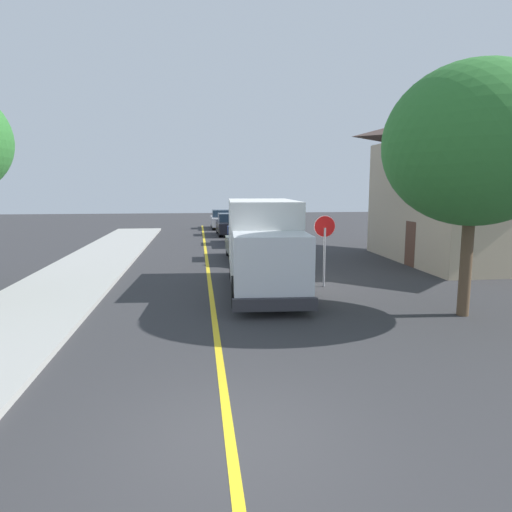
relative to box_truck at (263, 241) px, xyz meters
name	(u,v)px	position (x,y,z in m)	size (l,w,h in m)	color
ground_plane	(230,441)	(-1.91, -9.92, -1.77)	(120.00, 120.00, 0.00)	#303033
centre_line_yellow	(211,290)	(-1.91, 0.08, -1.76)	(0.16, 56.00, 0.01)	gold
box_truck	(263,241)	(0.00, 0.00, 0.00)	(2.81, 7.31, 3.20)	silver
parked_car_near	(246,244)	(0.08, 6.96, -0.97)	(1.85, 4.42, 1.67)	#4C564C
parked_car_mid	(243,232)	(0.59, 13.29, -0.97)	(1.81, 4.40, 1.67)	#2D4793
parked_car_far	(229,225)	(0.05, 19.09, -0.97)	(1.88, 4.43, 1.67)	black
parked_car_furthest	(221,220)	(-0.23, 24.89, -0.97)	(1.84, 4.42, 1.67)	#B7B7BC
stop_sign	(325,237)	(2.30, 0.13, 0.09)	(0.80, 0.10, 2.65)	gray
house_across_street	(496,178)	(12.28, 4.96, 2.36)	(10.52, 9.73, 7.95)	tan
street_tree_far_side	(474,145)	(5.24, -4.14, 3.05)	(4.95, 4.95, 7.06)	brown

